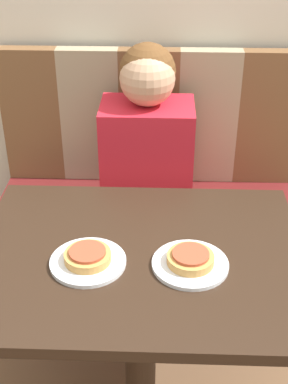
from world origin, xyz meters
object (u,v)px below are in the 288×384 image
at_px(person, 147,132).
at_px(plate_right, 190,264).
at_px(pizza_left, 88,256).
at_px(pizza_right, 191,258).
at_px(plate_left, 88,262).

bearing_deg(person, plate_right, -78.58).
relative_size(plate_right, pizza_left, 1.63).
xyz_separation_m(person, pizza_right, (0.14, -0.69, -0.05)).
bearing_deg(pizza_right, person, 101.42).
bearing_deg(pizza_left, plate_left, 0.00).
xyz_separation_m(plate_left, plate_right, (0.28, 0.00, 0.00)).
xyz_separation_m(pizza_left, pizza_right, (0.28, 0.00, 0.00)).
height_order(pizza_left, pizza_right, same).
relative_size(person, plate_right, 3.10).
distance_m(plate_right, pizza_left, 0.28).
height_order(person, pizza_left, person).
distance_m(plate_left, pizza_right, 0.28).
relative_size(plate_right, pizza_right, 1.63).
xyz_separation_m(person, plate_right, (0.14, -0.69, -0.07)).
bearing_deg(plate_left, pizza_right, 0.00).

